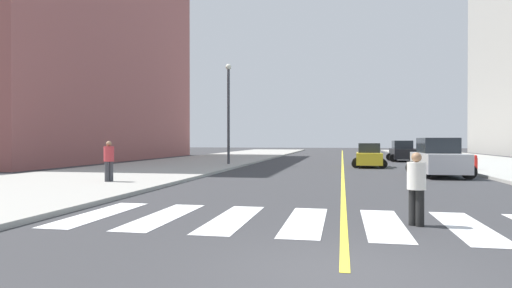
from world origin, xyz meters
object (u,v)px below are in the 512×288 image
Objects in this scene: car_silver_second at (439,158)px; pedestrian_crossing at (416,185)px; pedestrian_walking_west at (109,159)px; fire_hydrant at (475,162)px; street_lamp at (229,105)px; car_yellow_nearest at (369,156)px; car_black_third at (402,152)px.

pedestrian_crossing is (-3.42, -14.55, -0.05)m from car_silver_second.
car_silver_second reaches higher than pedestrian_walking_west.
street_lamp is at bearing 169.41° from fire_hydrant.
pedestrian_crossing is at bearing 91.78° from car_yellow_nearest.
car_black_third is at bearing -107.37° from car_yellow_nearest.
car_silver_second is 5.36m from fire_hydrant.
pedestrian_crossing is (-0.26, -22.27, 0.11)m from car_yellow_nearest.
car_yellow_nearest is 2.37× the size of pedestrian_crossing.
fire_hydrant is at bearing 154.23° from car_yellow_nearest.
fire_hydrant is (6.47, 18.94, -0.34)m from pedestrian_crossing.
pedestrian_crossing is 0.95× the size of pedestrian_walking_west.
car_yellow_nearest is 8.35m from car_silver_second.
fire_hydrant is at bearing -126.98° from car_silver_second.
street_lamp is (-10.41, -0.22, 3.81)m from car_yellow_nearest.
car_yellow_nearest is 22.27m from pedestrian_crossing.
pedestrian_crossing is 1.88× the size of fire_hydrant.
car_black_third reaches higher than car_yellow_nearest.
car_black_third is 17.71m from street_lamp.
car_silver_second reaches higher than car_black_third.
pedestrian_walking_west is at bearing -95.62° from street_lamp.
car_yellow_nearest is 2.25× the size of pedestrian_walking_west.
pedestrian_crossing is 24.55m from street_lamp.
car_silver_second is at bearing -28.92° from street_lamp.
car_yellow_nearest is 0.84× the size of car_silver_second.
car_black_third reaches higher than pedestrian_crossing.
car_black_third is at bearing -179.33° from pedestrian_walking_west.
car_silver_second is 5.31× the size of fire_hydrant.
pedestrian_crossing is 13.62m from pedestrian_walking_west.
street_lamp reaches higher than fire_hydrant.
pedestrian_walking_west is at bearing 54.40° from car_yellow_nearest.
car_yellow_nearest is at bearing 151.78° from fire_hydrant.
car_yellow_nearest is at bearing 69.56° from car_black_third.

